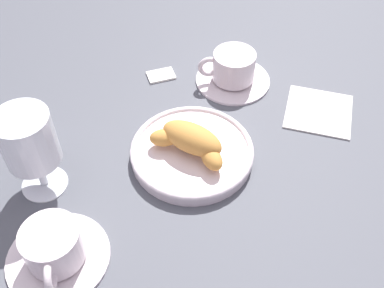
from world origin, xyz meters
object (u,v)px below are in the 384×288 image
object	(u,v)px
folded_napkin	(319,111)
croissant_large	(191,140)
coffee_cup_near	(54,249)
coffee_cup_far	(233,70)
pastry_plate	(192,152)
juice_glass_left	(29,143)
sugar_packet	(161,74)

from	to	relation	value
folded_napkin	croissant_large	bearing A→B (deg)	22.13
coffee_cup_near	coffee_cup_far	xyz separation A→B (m)	(-0.27, -0.35, 0.00)
pastry_plate	juice_glass_left	world-z (taller)	juice_glass_left
folded_napkin	pastry_plate	bearing A→B (deg)	21.72
juice_glass_left	folded_napkin	world-z (taller)	juice_glass_left
juice_glass_left	coffee_cup_near	bearing A→B (deg)	106.66
juice_glass_left	folded_napkin	xyz separation A→B (m)	(-0.45, -0.13, -0.09)
pastry_plate	coffee_cup_near	world-z (taller)	coffee_cup_near
croissant_large	juice_glass_left	size ratio (longest dim) A/B	0.85
pastry_plate	croissant_large	size ratio (longest dim) A/B	1.61
pastry_plate	juice_glass_left	xyz separation A→B (m)	(0.22, 0.04, 0.08)
coffee_cup_near	juice_glass_left	xyz separation A→B (m)	(0.04, -0.13, 0.07)
pastry_plate	croissant_large	xyz separation A→B (m)	(0.00, 0.00, 0.03)
croissant_large	folded_napkin	world-z (taller)	croissant_large
coffee_cup_near	coffee_cup_far	bearing A→B (deg)	-127.79
pastry_plate	coffee_cup_near	size ratio (longest dim) A/B	1.41
coffee_cup_far	folded_napkin	bearing A→B (deg)	147.16
pastry_plate	juice_glass_left	bearing A→B (deg)	10.71
coffee_cup_near	juice_glass_left	world-z (taller)	juice_glass_left
juice_glass_left	sugar_packet	xyz separation A→B (m)	(-0.18, -0.24, -0.09)
pastry_plate	croissant_large	world-z (taller)	croissant_large
croissant_large	coffee_cup_near	world-z (taller)	croissant_large
coffee_cup_far	sugar_packet	distance (m)	0.13
croissant_large	folded_napkin	distance (m)	0.25
coffee_cup_near	juice_glass_left	size ratio (longest dim) A/B	0.97
coffee_cup_far	coffee_cup_near	bearing A→B (deg)	52.21
croissant_large	sugar_packet	world-z (taller)	croissant_large
pastry_plate	coffee_cup_near	distance (m)	0.25
pastry_plate	folded_napkin	size ratio (longest dim) A/B	1.75
coffee_cup_near	juice_glass_left	bearing A→B (deg)	-73.34
pastry_plate	coffee_cup_near	bearing A→B (deg)	42.12
coffee_cup_near	pastry_plate	bearing A→B (deg)	-137.88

